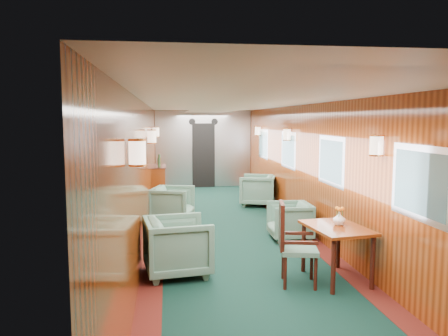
% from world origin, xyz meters
% --- Properties ---
extents(room, '(12.00, 12.10, 2.40)m').
position_xyz_m(room, '(0.00, 0.00, 1.63)').
color(room, black).
rests_on(room, ground).
extents(bulkhead, '(2.98, 0.17, 2.39)m').
position_xyz_m(bulkhead, '(0.00, 5.91, 1.18)').
color(bulkhead, '#B1B3B8').
rests_on(bulkhead, ground).
extents(windows_right, '(0.02, 8.60, 0.80)m').
position_xyz_m(windows_right, '(1.49, 0.25, 1.45)').
color(windows_right, silver).
rests_on(windows_right, ground).
extents(wall_sconces, '(2.97, 7.97, 0.25)m').
position_xyz_m(wall_sconces, '(0.00, 0.57, 1.79)').
color(wall_sconces, beige).
rests_on(wall_sconces, ground).
extents(dining_table, '(0.80, 1.04, 0.72)m').
position_xyz_m(dining_table, '(1.07, -2.36, 0.61)').
color(dining_table, maroon).
rests_on(dining_table, ground).
extents(side_chair, '(0.55, 0.57, 1.07)m').
position_xyz_m(side_chair, '(0.44, -2.43, 0.58)').
color(side_chair, '#204A40').
rests_on(side_chair, ground).
extents(credenza, '(0.34, 1.09, 1.26)m').
position_xyz_m(credenza, '(-1.34, 3.09, 0.50)').
color(credenza, maroon).
rests_on(credenza, ground).
extents(flower_vase, '(0.18, 0.18, 0.17)m').
position_xyz_m(flower_vase, '(1.12, -2.30, 0.81)').
color(flower_vase, silver).
rests_on(flower_vase, dining_table).
extents(armchair_left_near, '(0.98, 0.96, 0.79)m').
position_xyz_m(armchair_left_near, '(-0.99, -1.87, 0.39)').
color(armchair_left_near, '#204A40').
rests_on(armchair_left_near, ground).
extents(armchair_left_far, '(0.99, 0.98, 0.73)m').
position_xyz_m(armchair_left_far, '(-1.02, 1.29, 0.37)').
color(armchair_left_far, '#204A40').
rests_on(armchair_left_far, ground).
extents(armchair_right_near, '(0.74, 0.72, 0.66)m').
position_xyz_m(armchair_right_near, '(1.02, -0.34, 0.33)').
color(armchair_right_near, '#204A40').
rests_on(armchair_right_near, ground).
extents(armchair_right_far, '(1.05, 1.04, 0.76)m').
position_xyz_m(armchair_right_far, '(1.08, 2.73, 0.38)').
color(armchair_right_far, '#204A40').
rests_on(armchair_right_far, ground).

